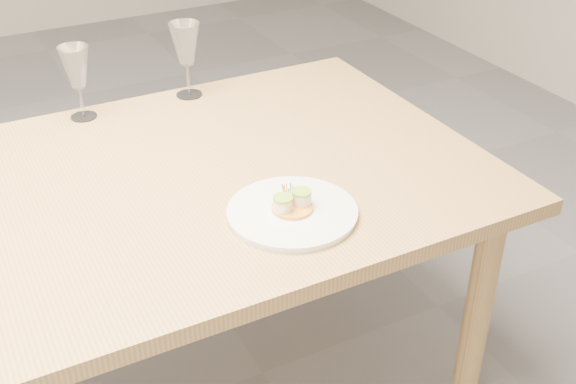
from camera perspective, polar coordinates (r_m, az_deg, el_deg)
dinner_plate at (r=1.58m, az=0.35°, el=-1.52°), size 0.29×0.29×0.07m
wine_glass_2 at (r=2.04m, az=-16.40°, el=9.33°), size 0.08×0.08×0.20m
wine_glass_3 at (r=2.11m, az=-8.10°, el=11.38°), size 0.09×0.09×0.22m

